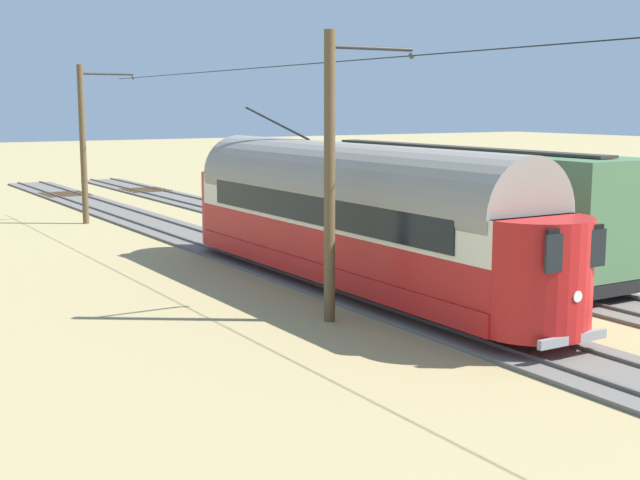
{
  "coord_description": "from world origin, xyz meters",
  "views": [
    {
      "loc": [
        16.13,
        21.12,
        5.37
      ],
      "look_at": [
        3.29,
        -0.05,
        1.5
      ],
      "focal_mm": 48.58,
      "sensor_mm": 36.0,
      "label": 1
    }
  ],
  "objects_px": {
    "coach_adjacent": "(453,202)",
    "catenary_pole_mid_near": "(332,173)",
    "vintage_streetcar": "(349,213)",
    "catenary_pole_foreground": "(84,142)"
  },
  "relations": [
    {
      "from": "coach_adjacent",
      "to": "catenary_pole_foreground",
      "type": "distance_m",
      "value": 18.55
    },
    {
      "from": "catenary_pole_foreground",
      "to": "catenary_pole_mid_near",
      "type": "bearing_deg",
      "value": 90.0
    },
    {
      "from": "vintage_streetcar",
      "to": "catenary_pole_foreground",
      "type": "xyz_separation_m",
      "value": [
        2.38,
        -18.24,
        1.47
      ]
    },
    {
      "from": "coach_adjacent",
      "to": "catenary_pole_mid_near",
      "type": "distance_m",
      "value": 8.64
    },
    {
      "from": "coach_adjacent",
      "to": "catenary_pole_foreground",
      "type": "xyz_separation_m",
      "value": [
        7.39,
        -16.94,
        1.57
      ]
    },
    {
      "from": "vintage_streetcar",
      "to": "catenary_pole_mid_near",
      "type": "height_order",
      "value": "catenary_pole_mid_near"
    },
    {
      "from": "vintage_streetcar",
      "to": "catenary_pole_foreground",
      "type": "relative_size",
      "value": 2.43
    },
    {
      "from": "coach_adjacent",
      "to": "catenary_pole_mid_near",
      "type": "bearing_deg",
      "value": 29.51
    },
    {
      "from": "vintage_streetcar",
      "to": "catenary_pole_mid_near",
      "type": "relative_size",
      "value": 2.43
    },
    {
      "from": "vintage_streetcar",
      "to": "coach_adjacent",
      "type": "height_order",
      "value": "vintage_streetcar"
    }
  ]
}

